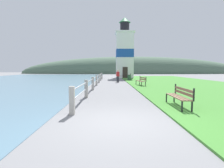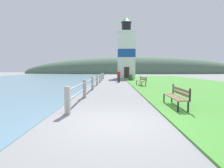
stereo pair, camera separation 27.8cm
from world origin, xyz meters
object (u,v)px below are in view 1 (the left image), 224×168
park_bench_far (130,76)px  trash_bin (129,78)px  person_strolling (118,76)px  park_bench_near (180,95)px  park_bench_midway (141,80)px  lighthouse (125,52)px

park_bench_far → trash_bin: size_ratio=1.99×
park_bench_far → person_strolling: (-2.04, -5.16, 0.29)m
park_bench_far → trash_bin: 2.17m
park_bench_near → park_bench_far: same height
park_bench_near → park_bench_far: bearing=-88.8°
park_bench_near → park_bench_midway: (0.07, 9.61, -0.00)m
park_bench_near → trash_bin: park_bench_near is taller
park_bench_near → person_strolling: 14.32m
park_bench_near → park_bench_far: (0.00, 19.34, -0.00)m
park_bench_midway → lighthouse: bearing=-96.4°
park_bench_near → person_strolling: (-2.04, 14.18, 0.29)m
park_bench_midway → person_strolling: size_ratio=1.25×
trash_bin → park_bench_near: bearing=-89.0°
park_bench_midway → park_bench_far: bearing=-97.6°
person_strolling → lighthouse: bearing=4.8°
park_bench_near → park_bench_far: 19.34m
lighthouse → person_strolling: bearing=-98.8°
person_strolling → trash_bin: bearing=-16.3°
person_strolling → trash_bin: 3.50m
park_bench_near → trash_bin: (-0.31, 17.19, -0.12)m
park_bench_near → lighthouse: 25.41m
park_bench_midway → park_bench_far: same height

